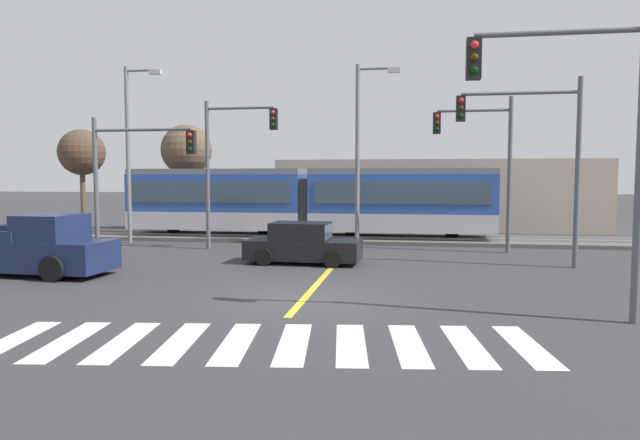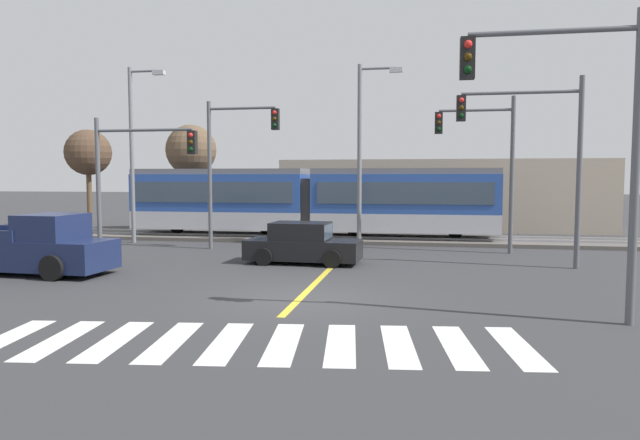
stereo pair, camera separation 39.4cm
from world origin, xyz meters
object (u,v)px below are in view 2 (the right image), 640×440
traffic_light_near_right (578,120)px  traffic_light_far_right (487,153)px  pickup_truck (35,248)px  traffic_light_mid_left (133,165)px  street_lamp_west (135,145)px  traffic_light_mid_right (538,143)px  traffic_light_far_left (232,152)px  sedan_crossing (303,244)px  bare_tree_far_west (88,153)px  bare_tree_west (191,151)px  light_rail_tram (310,199)px  street_lamp_centre (364,145)px

traffic_light_near_right → traffic_light_far_right: bearing=93.1°
pickup_truck → traffic_light_mid_left: (1.31, 4.18, 2.82)m
traffic_light_mid_left → street_lamp_west: (-2.45, 4.77, 1.08)m
street_lamp_west → traffic_light_mid_right: bearing=-14.8°
pickup_truck → street_lamp_west: (-1.14, 8.95, 3.90)m
traffic_light_far_left → pickup_truck: bearing=-120.6°
sedan_crossing → bare_tree_far_west: (-16.63, 12.74, 4.01)m
bare_tree_far_west → bare_tree_west: 7.52m
sedan_crossing → bare_tree_west: bare_tree_west is taller
bare_tree_far_west → traffic_light_far_left: bearing=-36.1°
sedan_crossing → street_lamp_west: bearing=151.3°
light_rail_tram → street_lamp_centre: street_lamp_centre is taller
sedan_crossing → traffic_light_mid_left: bearing=177.1°
traffic_light_mid_right → street_lamp_centre: street_lamp_centre is taller
traffic_light_mid_left → pickup_truck: bearing=-107.4°
light_rail_tram → traffic_light_mid_left: traffic_light_mid_left is taller
street_lamp_centre → street_lamp_west: bearing=179.6°
traffic_light_far_right → street_lamp_west: bearing=176.7°
light_rail_tram → sedan_crossing: (1.30, -7.93, -1.35)m
traffic_light_mid_left → street_lamp_west: size_ratio=0.66×
light_rail_tram → traffic_light_mid_left: bearing=-126.4°
sedan_crossing → pickup_truck: (-8.21, -3.83, 0.14)m
traffic_light_mid_right → bare_tree_west: 20.71m
traffic_light_near_right → bare_tree_far_west: size_ratio=1.08×
sedan_crossing → traffic_light_near_right: 11.22m
traffic_light_mid_right → traffic_light_near_right: bearing=-95.0°
light_rail_tram → bare_tree_west: 9.11m
bare_tree_west → traffic_light_near_right: bearing=-48.5°
traffic_light_mid_right → street_lamp_west: (-17.61, 4.66, 0.38)m
traffic_light_far_left → traffic_light_mid_left: bearing=-134.0°
traffic_light_mid_right → bare_tree_far_west: bearing=153.7°
street_lamp_centre → bare_tree_west: bearing=149.1°
sedan_crossing → street_lamp_centre: 6.61m
traffic_light_mid_right → pickup_truck: bearing=-165.4°
traffic_light_mid_left → traffic_light_far_right: (13.84, 3.82, 0.54)m
traffic_light_far_right → street_lamp_centre: size_ratio=0.80×
traffic_light_mid_right → street_lamp_west: street_lamp_west is taller
traffic_light_near_right → bare_tree_far_west: traffic_light_near_right is taller
traffic_light_mid_left → street_lamp_centre: 9.85m
traffic_light_mid_left → bare_tree_far_west: (-9.73, 12.39, 1.05)m
sedan_crossing → traffic_light_mid_left: size_ratio=0.77×
traffic_light_near_right → street_lamp_centre: street_lamp_centre is taller
traffic_light_far_left → bare_tree_west: traffic_light_far_left is taller
pickup_truck → traffic_light_mid_right: traffic_light_mid_right is taller
pickup_truck → light_rail_tram: bearing=59.6°
pickup_truck → traffic_light_near_right: 16.57m
light_rail_tram → bare_tree_far_west: size_ratio=2.98×
traffic_light_far_left → street_lamp_west: bearing=163.0°
traffic_light_near_right → street_lamp_west: bearing=143.5°
traffic_light_near_right → bare_tree_west: size_ratio=1.07×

